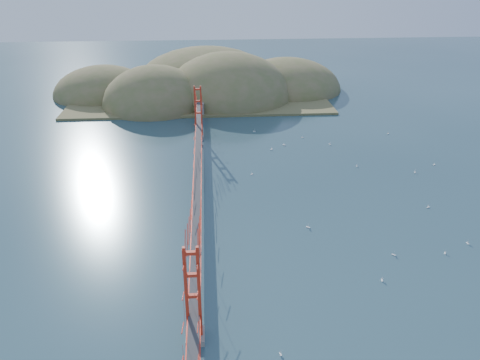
{
  "coord_description": "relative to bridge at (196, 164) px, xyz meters",
  "views": [
    {
      "loc": [
        2.1,
        -67.45,
        36.9
      ],
      "look_at": [
        6.89,
        0.0,
        3.98
      ],
      "focal_mm": 35.0,
      "sensor_mm": 36.0,
      "label": 1
    }
  ],
  "objects": [
    {
      "name": "sailboat_extra_0",
      "position": [
        33.73,
        -16.88,
        -6.87
      ],
      "size": [
        0.51,
        0.52,
        0.58
      ],
      "color": "white",
      "rests_on": "ground"
    },
    {
      "name": "sailboat_extra_1",
      "position": [
        15.04,
        21.9,
        -6.85
      ],
      "size": [
        0.67,
        0.67,
        0.71
      ],
      "color": "white",
      "rests_on": "ground"
    },
    {
      "name": "sailboat_1",
      "position": [
        30.23,
        12.32,
        -6.87
      ],
      "size": [
        0.46,
        0.51,
        0.57
      ],
      "color": "white",
      "rests_on": "ground"
    },
    {
      "name": "sailboat_5",
      "position": [
        38.01,
        -14.77,
        -6.87
      ],
      "size": [
        0.49,
        0.54,
        0.61
      ],
      "color": "white",
      "rests_on": "ground"
    },
    {
      "name": "sailboat_2",
      "position": [
        26.62,
        -16.76,
        -6.86
      ],
      "size": [
        0.62,
        0.62,
        0.65
      ],
      "color": "white",
      "rests_on": "ground"
    },
    {
      "name": "sailboat_9",
      "position": [
        40.21,
        8.77,
        -6.86
      ],
      "size": [
        0.6,
        0.6,
        0.64
      ],
      "color": "white",
      "rests_on": "ground"
    },
    {
      "name": "sailboat_16",
      "position": [
        18.01,
        24.27,
        -6.85
      ],
      "size": [
        0.7,
        0.7,
        0.73
      ],
      "color": "white",
      "rests_on": "ground"
    },
    {
      "name": "sailboat_3",
      "position": [
        9.82,
        10.16,
        -6.87
      ],
      "size": [
        0.56,
        0.56,
        0.58
      ],
      "color": "white",
      "rests_on": "ground"
    },
    {
      "name": "sailboat_13",
      "position": [
        36.96,
        -4.29,
        -6.86
      ],
      "size": [
        0.61,
        0.61,
        0.67
      ],
      "color": "white",
      "rests_on": "ground"
    },
    {
      "name": "sailboat_15",
      "position": [
        27.83,
        23.89,
        -6.86
      ],
      "size": [
        0.57,
        0.57,
        0.64
      ],
      "color": "white",
      "rests_on": "ground"
    },
    {
      "name": "sailboat_8",
      "position": [
        45.34,
        11.88,
        -6.87
      ],
      "size": [
        0.57,
        0.57,
        0.63
      ],
      "color": "white",
      "rests_on": "ground"
    },
    {
      "name": "sailboat_10",
      "position": [
        8.7,
        -32.95,
        -6.87
      ],
      "size": [
        0.47,
        0.52,
        0.58
      ],
      "color": "white",
      "rests_on": "ground"
    },
    {
      "name": "bridge",
      "position": [
        0.0,
        0.0,
        0.0
      ],
      "size": [
        2.2,
        94.4,
        12.0
      ],
      "color": "gray",
      "rests_on": "ground"
    },
    {
      "name": "sailboat_12",
      "position": [
        12.54,
        33.14,
        -6.87
      ],
      "size": [
        0.53,
        0.46,
        0.61
      ],
      "color": "white",
      "rests_on": "ground"
    },
    {
      "name": "sailboat_6",
      "position": [
        16.44,
        -8.96,
        -6.85
      ],
      "size": [
        0.7,
        0.7,
        0.74
      ],
      "color": "white",
      "rests_on": "ground"
    },
    {
      "name": "sailboat_0",
      "position": [
        23.16,
        -21.98,
        -6.87
      ],
      "size": [
        0.47,
        0.55,
        0.63
      ],
      "color": "white",
      "rests_on": "ground"
    },
    {
      "name": "far_headlands",
      "position": [
        2.21,
        68.33,
        -7.01
      ],
      "size": [
        84.0,
        58.0,
        25.0
      ],
      "color": "olive",
      "rests_on": "ground"
    },
    {
      "name": "sailboat_7",
      "position": [
        22.81,
        28.48,
        -6.87
      ],
      "size": [
        0.52,
        0.52,
        0.57
      ],
      "color": "white",
      "rests_on": "ground"
    },
    {
      "name": "ground",
      "position": [
        0.0,
        -0.18,
        -7.01
      ],
      "size": [
        320.0,
        320.0,
        0.0
      ],
      "primitive_type": "plane",
      "color": "#284550",
      "rests_on": "ground"
    },
    {
      "name": "sailboat_17",
      "position": [
        42.55,
        29.34,
        -6.86
      ],
      "size": [
        0.59,
        0.59,
        0.66
      ],
      "color": "white",
      "rests_on": "ground"
    }
  ]
}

